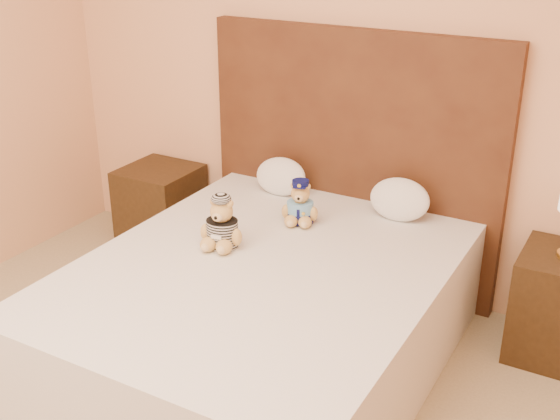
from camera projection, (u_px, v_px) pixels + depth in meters
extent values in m
cube|color=#E7A97E|center=(360.00, 55.00, 3.80)|extent=(4.00, 0.04, 2.70)
cube|color=white|center=(263.00, 337.00, 3.44)|extent=(1.60, 2.00, 0.30)
cube|color=silver|center=(262.00, 289.00, 3.33)|extent=(1.60, 2.00, 0.25)
cube|color=#4E2C17|center=(352.00, 162.00, 4.01)|extent=(1.75, 0.08, 1.50)
cube|color=#362311|center=(161.00, 208.00, 4.59)|extent=(0.45, 0.45, 0.55)
ellipsoid|color=white|center=(281.00, 175.00, 4.06)|extent=(0.32, 0.21, 0.22)
ellipsoid|color=white|center=(400.00, 198.00, 3.73)|extent=(0.33, 0.21, 0.23)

